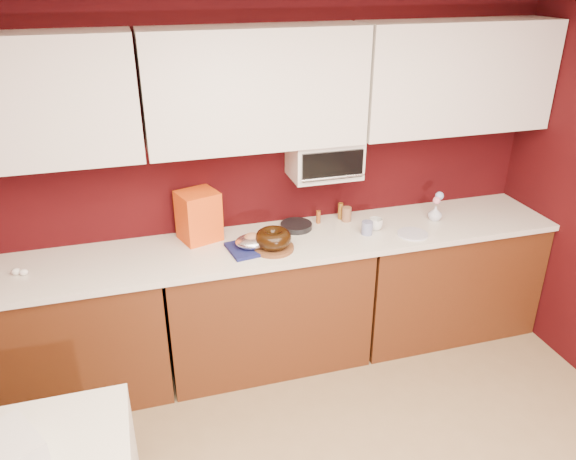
% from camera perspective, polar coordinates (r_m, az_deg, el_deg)
% --- Properties ---
extents(wall_back, '(4.00, 0.02, 2.50)m').
position_cam_1_polar(wall_back, '(3.73, -3.67, 5.55)').
color(wall_back, '#360709').
rests_on(wall_back, floor).
extents(base_cabinet_left, '(1.31, 0.58, 0.86)m').
position_cam_1_polar(base_cabinet_left, '(3.79, -22.52, -10.14)').
color(base_cabinet_left, '#512710').
rests_on(base_cabinet_left, floor).
extents(base_cabinet_center, '(1.31, 0.58, 0.86)m').
position_cam_1_polar(base_cabinet_center, '(3.82, -2.27, -7.62)').
color(base_cabinet_center, '#512710').
rests_on(base_cabinet_center, floor).
extents(base_cabinet_right, '(1.31, 0.58, 0.86)m').
position_cam_1_polar(base_cabinet_right, '(4.29, 15.31, -4.64)').
color(base_cabinet_right, '#512710').
rests_on(base_cabinet_right, floor).
extents(countertop, '(4.00, 0.62, 0.04)m').
position_cam_1_polar(countertop, '(3.60, -2.39, -1.60)').
color(countertop, silver).
rests_on(countertop, base_cabinet_center).
extents(upper_cabinet_left, '(1.31, 0.33, 0.70)m').
position_cam_1_polar(upper_cabinet_left, '(3.38, -26.37, 11.52)').
color(upper_cabinet_left, white).
rests_on(upper_cabinet_left, wall_back).
extents(upper_cabinet_center, '(1.31, 0.33, 0.70)m').
position_cam_1_polar(upper_cabinet_center, '(3.41, -3.31, 14.16)').
color(upper_cabinet_center, white).
rests_on(upper_cabinet_center, wall_back).
extents(upper_cabinet_right, '(1.31, 0.33, 0.70)m').
position_cam_1_polar(upper_cabinet_right, '(3.93, 16.63, 14.67)').
color(upper_cabinet_right, white).
rests_on(upper_cabinet_right, wall_back).
extents(toaster_oven, '(0.45, 0.30, 0.25)m').
position_cam_1_polar(toaster_oven, '(3.68, 3.70, 7.32)').
color(toaster_oven, white).
rests_on(toaster_oven, upper_cabinet_center).
extents(toaster_oven_door, '(0.40, 0.02, 0.18)m').
position_cam_1_polar(toaster_oven_door, '(3.54, 4.57, 6.54)').
color(toaster_oven_door, black).
rests_on(toaster_oven_door, toaster_oven).
extents(toaster_oven_handle, '(0.42, 0.02, 0.02)m').
position_cam_1_polar(toaster_oven_handle, '(3.55, 4.62, 5.32)').
color(toaster_oven_handle, silver).
rests_on(toaster_oven_handle, toaster_oven).
extents(cake_base, '(0.27, 0.27, 0.02)m').
position_cam_1_polar(cake_base, '(3.50, -1.49, -1.83)').
color(cake_base, brown).
rests_on(cake_base, countertop).
extents(bundt_cake, '(0.25, 0.25, 0.09)m').
position_cam_1_polar(bundt_cake, '(3.47, -1.50, -0.83)').
color(bundt_cake, black).
rests_on(bundt_cake, cake_base).
extents(navy_towel, '(0.32, 0.29, 0.02)m').
position_cam_1_polar(navy_towel, '(3.51, -3.67, -1.80)').
color(navy_towel, navy).
rests_on(navy_towel, countertop).
extents(foil_ham_nest, '(0.25, 0.23, 0.08)m').
position_cam_1_polar(foil_ham_nest, '(3.49, -3.69, -1.16)').
color(foil_ham_nest, white).
rests_on(foil_ham_nest, navy_towel).
extents(roasted_ham, '(0.11, 0.10, 0.06)m').
position_cam_1_polar(roasted_ham, '(3.48, -3.70, -0.79)').
color(roasted_ham, '#AE734F').
rests_on(roasted_ham, foil_ham_nest).
extents(pandoro_box, '(0.29, 0.28, 0.32)m').
position_cam_1_polar(pandoro_box, '(3.62, -9.07, 1.43)').
color(pandoro_box, red).
rests_on(pandoro_box, countertop).
extents(dark_pan, '(0.23, 0.23, 0.04)m').
position_cam_1_polar(dark_pan, '(3.77, 0.83, 0.41)').
color(dark_pan, black).
rests_on(dark_pan, countertop).
extents(coffee_mug, '(0.11, 0.11, 0.09)m').
position_cam_1_polar(coffee_mug, '(3.79, 8.88, 0.70)').
color(coffee_mug, silver).
rests_on(coffee_mug, countertop).
extents(blue_jar, '(0.10, 0.10, 0.09)m').
position_cam_1_polar(blue_jar, '(3.72, 8.03, 0.21)').
color(blue_jar, navy).
rests_on(blue_jar, countertop).
extents(flower_vase, '(0.08, 0.08, 0.12)m').
position_cam_1_polar(flower_vase, '(4.02, 14.73, 1.74)').
color(flower_vase, silver).
rests_on(flower_vase, countertop).
extents(flower_pink, '(0.05, 0.05, 0.05)m').
position_cam_1_polar(flower_pink, '(3.98, 14.87, 2.93)').
color(flower_pink, pink).
rests_on(flower_pink, flower_vase).
extents(flower_blue, '(0.06, 0.06, 0.06)m').
position_cam_1_polar(flower_blue, '(4.01, 15.13, 3.37)').
color(flower_blue, '#96B3F0').
rests_on(flower_blue, flower_vase).
extents(china_plate, '(0.24, 0.24, 0.01)m').
position_cam_1_polar(china_plate, '(3.78, 12.54, -0.39)').
color(china_plate, silver).
rests_on(china_plate, countertop).
extents(amber_bottle, '(0.04, 0.04, 0.09)m').
position_cam_1_polar(amber_bottle, '(3.85, 3.10, 1.33)').
color(amber_bottle, brown).
rests_on(amber_bottle, countertop).
extents(paper_cup, '(0.09, 0.09, 0.10)m').
position_cam_1_polar(paper_cup, '(3.90, 5.96, 1.61)').
color(paper_cup, brown).
rests_on(paper_cup, countertop).
extents(egg_left, '(0.07, 0.06, 0.04)m').
position_cam_1_polar(egg_left, '(3.58, -25.89, -3.80)').
color(egg_left, silver).
rests_on(egg_left, countertop).
extents(egg_right, '(0.06, 0.05, 0.04)m').
position_cam_1_polar(egg_right, '(3.55, -25.27, -3.89)').
color(egg_right, white).
rests_on(egg_right, countertop).
extents(amber_bottle_tall, '(0.03, 0.03, 0.12)m').
position_cam_1_polar(amber_bottle_tall, '(3.92, 5.35, 1.93)').
color(amber_bottle_tall, brown).
rests_on(amber_bottle_tall, countertop).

